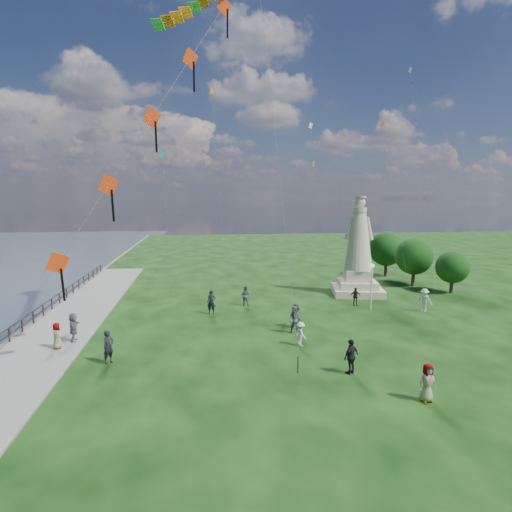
{
  "coord_description": "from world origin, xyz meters",
  "views": [
    {
      "loc": [
        -4.53,
        -17.64,
        8.98
      ],
      "look_at": [
        -1.0,
        8.0,
        5.5
      ],
      "focal_mm": 30.0,
      "sensor_mm": 36.0,
      "label": 1
    }
  ],
  "objects": [
    {
      "name": "person_1",
      "position": [
        1.82,
        9.41,
        0.94
      ],
      "size": [
        1.08,
        0.97,
        1.89
      ],
      "primitive_type": "imported",
      "rotation": [
        0.0,
        0.0,
        -0.57
      ],
      "color": "#595960",
      "rests_on": "ground"
    },
    {
      "name": "person_8",
      "position": [
        13.36,
        13.55,
        0.93
      ],
      "size": [
        1.32,
        1.24,
        1.86
      ],
      "primitive_type": "imported",
      "rotation": [
        0.0,
        0.0,
        -0.68
      ],
      "color": "silver",
      "rests_on": "ground"
    },
    {
      "name": "tree_row",
      "position": [
        17.76,
        24.97,
        3.04
      ],
      "size": [
        5.98,
        12.78,
        5.27
      ],
      "color": "#382314",
      "rests_on": "ground"
    },
    {
      "name": "person_6",
      "position": [
        -3.54,
        15.19,
        0.94
      ],
      "size": [
        0.76,
        0.57,
        1.87
      ],
      "primitive_type": "imported",
      "rotation": [
        0.0,
        0.0,
        -0.19
      ],
      "color": "black",
      "rests_on": "ground"
    },
    {
      "name": "person_9",
      "position": [
        8.63,
        16.24,
        0.77
      ],
      "size": [
        0.95,
        0.55,
        1.55
      ],
      "primitive_type": "imported",
      "rotation": [
        0.0,
        0.0,
        -0.1
      ],
      "color": "black",
      "rests_on": "ground"
    },
    {
      "name": "lamppost",
      "position": [
        9.33,
        14.61,
        2.75
      ],
      "size": [
        0.35,
        0.35,
        3.81
      ],
      "color": "silver",
      "rests_on": "ground"
    },
    {
      "name": "small_kites",
      "position": [
        6.09,
        23.43,
        13.27
      ],
      "size": [
        24.71,
        14.98,
        21.51
      ],
      "color": "#16897D",
      "rests_on": "ground"
    },
    {
      "name": "waterfront",
      "position": [
        -15.24,
        8.99,
        -0.06
      ],
      "size": [
        200.0,
        200.0,
        1.51
      ],
      "color": "#354350",
      "rests_on": "ground"
    },
    {
      "name": "person_5",
      "position": [
        -12.34,
        9.62,
        0.9
      ],
      "size": [
        0.92,
        1.75,
        1.8
      ],
      "primitive_type": "imported",
      "rotation": [
        0.0,
        0.0,
        1.69
      ],
      "color": "#595960",
      "rests_on": "ground"
    },
    {
      "name": "statue",
      "position": [
        10.41,
        20.42,
        3.47
      ],
      "size": [
        5.35,
        5.35,
        9.19
      ],
      "rotation": [
        0.0,
        0.0,
        -0.21
      ],
      "color": "#B8AF8B",
      "rests_on": "ground"
    },
    {
      "name": "person_7",
      "position": [
        -0.61,
        17.58,
        0.85
      ],
      "size": [
        0.97,
        0.8,
        1.71
      ],
      "primitive_type": "imported",
      "rotation": [
        0.0,
        0.0,
        2.72
      ],
      "color": "#595960",
      "rests_on": "ground"
    },
    {
      "name": "person_2",
      "position": [
        1.65,
        7.11,
        0.73
      ],
      "size": [
        0.82,
        1.06,
        1.47
      ],
      "primitive_type": "imported",
      "rotation": [
        0.0,
        0.0,
        1.97
      ],
      "color": "silver",
      "rests_on": "ground"
    },
    {
      "name": "red_kite_train",
      "position": [
        -6.83,
        4.58,
        12.49
      ],
      "size": [
        11.15,
        9.35,
        20.22
      ],
      "color": "black",
      "rests_on": "ground"
    },
    {
      "name": "person_3",
      "position": [
        3.21,
        2.6,
        0.92
      ],
      "size": [
        1.21,
        1.05,
        1.84
      ],
      "primitive_type": "imported",
      "rotation": [
        0.0,
        0.0,
        3.72
      ],
      "color": "black",
      "rests_on": "ground"
    },
    {
      "name": "person_0",
      "position": [
        -9.48,
        5.76,
        0.93
      ],
      "size": [
        0.77,
        0.8,
        1.85
      ],
      "primitive_type": "imported",
      "rotation": [
        0.0,
        0.0,
        0.88
      ],
      "color": "black",
      "rests_on": "ground"
    },
    {
      "name": "person_10",
      "position": [
        -12.93,
        8.3,
        0.79
      ],
      "size": [
        0.69,
        0.88,
        1.57
      ],
      "primitive_type": "imported",
      "rotation": [
        0.0,
        0.0,
        1.89
      ],
      "color": "#595960",
      "rests_on": "ground"
    },
    {
      "name": "person_11",
      "position": [
        2.24,
        10.75,
        0.88
      ],
      "size": [
        1.12,
        1.76,
        1.76
      ],
      "primitive_type": "imported",
      "rotation": [
        0.0,
        0.0,
        4.44
      ],
      "color": "#595960",
      "rests_on": "ground"
    },
    {
      "name": "person_4",
      "position": [
        5.47,
        -0.81,
        0.87
      ],
      "size": [
        0.89,
        0.6,
        1.74
      ],
      "primitive_type": "imported",
      "rotation": [
        0.0,
        0.0,
        0.09
      ],
      "color": "#595960",
      "rests_on": "ground"
    }
  ]
}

